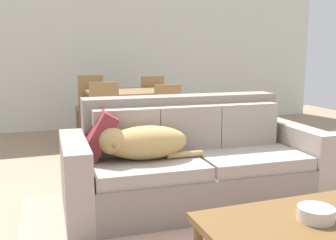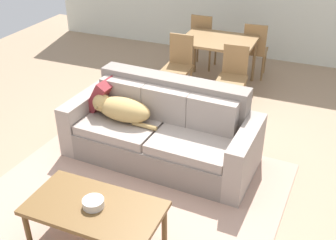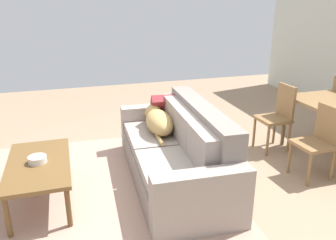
% 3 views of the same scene
% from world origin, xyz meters
% --- Properties ---
extents(ground_plane, '(10.00, 10.00, 0.00)m').
position_xyz_m(ground_plane, '(0.00, 0.00, 0.00)').
color(ground_plane, '#9E8164').
extents(area_rug, '(3.08, 2.98, 0.01)m').
position_xyz_m(area_rug, '(-0.13, -0.68, 0.01)').
color(area_rug, tan).
rests_on(area_rug, ground).
extents(couch, '(2.24, 1.03, 0.91)m').
position_xyz_m(couch, '(-0.13, 0.26, 0.34)').
color(couch, gray).
rests_on(couch, ground).
extents(dog_on_left_cushion, '(0.84, 0.35, 0.28)m').
position_xyz_m(dog_on_left_cushion, '(-0.61, 0.16, 0.59)').
color(dog_on_left_cushion, tan).
rests_on(dog_on_left_cushion, couch).
extents(throw_pillow_by_left_arm, '(0.36, 0.44, 0.42)m').
position_xyz_m(throw_pillow_by_left_arm, '(-0.93, 0.35, 0.63)').
color(throw_pillow_by_left_arm, maroon).
rests_on(throw_pillow_by_left_arm, couch).
extents(coffee_table, '(1.17, 0.62, 0.46)m').
position_xyz_m(coffee_table, '(-0.10, -1.26, 0.41)').
color(coffee_table, brown).
rests_on(coffee_table, ground).
extents(bowl_on_coffee_table, '(0.18, 0.18, 0.07)m').
position_xyz_m(bowl_on_coffee_table, '(-0.11, -1.27, 0.49)').
color(bowl_on_coffee_table, silver).
rests_on(bowl_on_coffee_table, coffee_table).
extents(dining_table, '(1.11, 0.87, 0.77)m').
position_xyz_m(dining_table, '(-0.13, 2.44, 0.69)').
color(dining_table, olive).
rests_on(dining_table, ground).
extents(dining_chair_near_left, '(0.41, 0.41, 0.93)m').
position_xyz_m(dining_chair_near_left, '(-0.56, 1.87, 0.52)').
color(dining_chair_near_left, olive).
rests_on(dining_chair_near_left, ground).
extents(dining_chair_near_right, '(0.42, 0.42, 0.88)m').
position_xyz_m(dining_chair_near_right, '(0.27, 1.87, 0.49)').
color(dining_chair_near_right, olive).
rests_on(dining_chair_near_right, ground).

